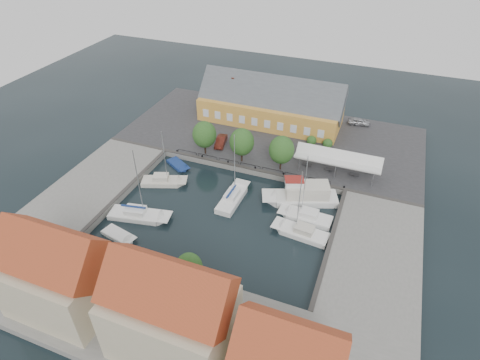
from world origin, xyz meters
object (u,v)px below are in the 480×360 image
Objects in this scene: center_sailboat at (233,199)px; trawler at (303,196)px; tent_canopy at (338,159)px; west_boat_b at (163,182)px; car_silver at (359,122)px; east_boat_a at (306,218)px; east_boat_b at (301,233)px; west_boat_d at (139,216)px; launch_nw at (178,165)px; car_red at (221,141)px; warehouse at (268,105)px; launch_sw at (119,236)px.

trawler is at bearing 20.56° from center_sailboat.
west_boat_b is at bearing -155.36° from tent_canopy.
east_boat_a is at bearing 165.10° from car_silver.
east_boat_b is 24.64m from west_boat_b.
center_sailboat is 12.44m from west_boat_b.
center_sailboat is at bearing 37.03° from west_boat_d.
launch_nw is (-1.05, 14.22, -0.18)m from west_boat_d.
trawler is 7.67m from east_boat_b.
car_silver is 28.54m from car_red.
warehouse is 23.09m from launch_nw.
warehouse reaches higher than west_boat_b.
warehouse is at bearing 57.77° from car_red.
warehouse is 6.55× the size of car_silver.
center_sailboat is at bearing -70.41° from car_red.
center_sailboat is at bearing 48.11° from launch_sw.
west_boat_d reaches higher than east_boat_a.
tent_canopy is 18.66m from center_sailboat.
trawler reaches higher than tent_canopy.
east_boat_b reaches higher than launch_sw.
east_boat_a is at bearing -0.24° from west_boat_b.
warehouse is at bearing 75.72° from west_boat_d.
warehouse is 5.41× the size of launch_nw.
car_red is at bearing 70.62° from west_boat_b.
car_red is 14.20m from west_boat_b.
car_silver reaches higher than launch_nw.
center_sailboat reaches higher than east_boat_a.
launch_nw is at bearing -115.80° from warehouse.
east_boat_b is (0.15, -3.51, -0.00)m from east_boat_a.
west_boat_d reaches higher than car_red.
car_red is 0.81× the size of launch_sw.
east_boat_a is (14.55, -26.01, -4.17)m from warehouse.
trawler is 2.17× the size of launch_sw.
west_boat_d is at bearing 137.01° from car_silver.
warehouse reaches higher than car_silver.
car_silver is 0.38× the size of east_boat_a.
warehouse is at bearing 119.22° from east_boat_a.
car_silver is 0.78× the size of launch_sw.
center_sailboat reaches higher than car_red.
west_boat_d is (-8.82, -34.65, -4.16)m from warehouse.
tent_canopy is at bearing 24.64° from west_boat_b.
car_red is at bearing 80.18° from west_boat_d.
tent_canopy is 16.14m from east_boat_b.
east_boat_a is 3.51m from east_boat_b.
east_boat_b reaches higher than west_boat_b.
center_sailboat is 13.77m from launch_nw.
tent_canopy is at bearing -39.86° from warehouse.
center_sailboat is (7.75, -13.33, -1.38)m from car_red.
east_boat_b is at bearing -16.78° from center_sailboat.
east_boat_a is at bearing 29.09° from launch_sw.
tent_canopy is at bearing 13.93° from launch_nw.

